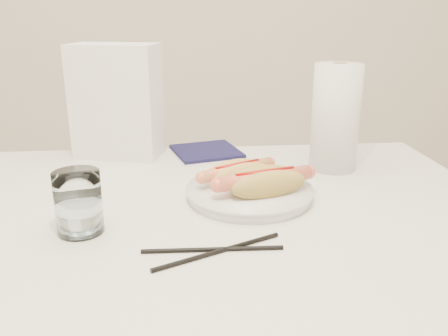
{
  "coord_description": "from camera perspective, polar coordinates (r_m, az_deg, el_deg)",
  "views": [
    {
      "loc": [
        0.01,
        -0.78,
        1.09
      ],
      "look_at": [
        0.08,
        0.02,
        0.82
      ],
      "focal_mm": 37.29,
      "sensor_mm": 36.0,
      "label": 1
    }
  ],
  "objects": [
    {
      "name": "water_glass",
      "position": [
        0.77,
        -17.41,
        -4.06
      ],
      "size": [
        0.07,
        0.07,
        0.1
      ],
      "primitive_type": "cylinder",
      "color": "white",
      "rests_on": "table"
    },
    {
      "name": "hotdog_right",
      "position": [
        0.85,
        5.01,
        -1.75
      ],
      "size": [
        0.18,
        0.11,
        0.05
      ],
      "rotation": [
        0.0,
        0.0,
        0.31
      ],
      "color": "tan",
      "rests_on": "plate"
    },
    {
      "name": "paper_towel_roll",
      "position": [
        1.06,
        13.51,
        6.04
      ],
      "size": [
        0.12,
        0.12,
        0.23
      ],
      "primitive_type": "cylinder",
      "rotation": [
        0.0,
        0.0,
        0.16
      ],
      "color": "white",
      "rests_on": "table"
    },
    {
      "name": "hotdog_left",
      "position": [
        0.91,
        1.63,
        -0.63
      ],
      "size": [
        0.15,
        0.12,
        0.04
      ],
      "rotation": [
        0.0,
        0.0,
        0.5
      ],
      "color": "#DCA958",
      "rests_on": "plate"
    },
    {
      "name": "chopstick_near",
      "position": [
        0.7,
        -1.4,
        -9.94
      ],
      "size": [
        0.21,
        0.01,
        0.01
      ],
      "primitive_type": "cylinder",
      "rotation": [
        0.0,
        1.57,
        -0.03
      ],
      "color": "black",
      "rests_on": "table"
    },
    {
      "name": "chopstick_far",
      "position": [
        0.7,
        -0.67,
        -10.17
      ],
      "size": [
        0.2,
        0.1,
        0.01
      ],
      "primitive_type": "cylinder",
      "rotation": [
        0.0,
        1.57,
        0.45
      ],
      "color": "black",
      "rests_on": "table"
    },
    {
      "name": "navy_napkin",
      "position": [
        1.17,
        -2.18,
        2.08
      ],
      "size": [
        0.19,
        0.19,
        0.01
      ],
      "primitive_type": "cube",
      "rotation": [
        0.0,
        0.0,
        0.27
      ],
      "color": "#13133B",
      "rests_on": "table"
    },
    {
      "name": "plate",
      "position": [
        0.88,
        3.12,
        -3.22
      ],
      "size": [
        0.25,
        0.25,
        0.02
      ],
      "primitive_type": "cylinder",
      "rotation": [
        0.0,
        0.0,
        -0.08
      ],
      "color": "white",
      "rests_on": "table"
    },
    {
      "name": "table",
      "position": [
        0.87,
        -5.13,
        -8.62
      ],
      "size": [
        1.2,
        0.8,
        0.75
      ],
      "color": "white",
      "rests_on": "ground"
    },
    {
      "name": "napkin_box",
      "position": [
        1.16,
        -12.98,
        7.98
      ],
      "size": [
        0.22,
        0.16,
        0.27
      ],
      "primitive_type": "cube",
      "rotation": [
        0.0,
        0.0,
        -0.24
      ],
      "color": "white",
      "rests_on": "table"
    }
  ]
}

